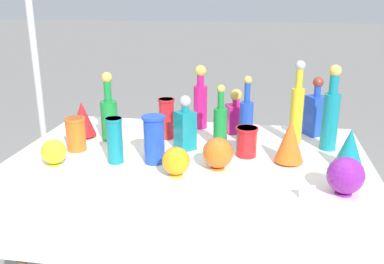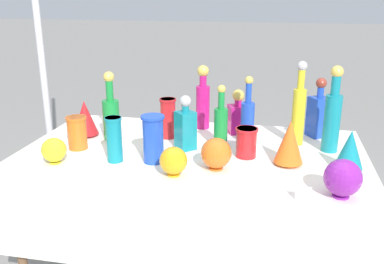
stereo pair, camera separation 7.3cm
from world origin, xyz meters
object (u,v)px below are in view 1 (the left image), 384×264
object	(u,v)px
tall_bottle_2	(331,114)
slender_vase_4	(247,141)
fluted_vase_2	(350,147)
tall_bottle_4	(246,118)
slender_vase_3	(154,138)
cardboard_box_behind_left	(240,163)
tall_bottle_0	(297,109)
square_decanter_2	(315,112)
slender_vase_2	(167,117)
square_decanter_0	(185,126)
tall_bottle_3	(200,100)
round_bowl_2	(345,176)
round_bowl_1	(54,152)
slender_vase_0	(76,133)
canopy_pole	(35,61)
tall_bottle_5	(220,123)
tall_bottle_1	(109,115)
round_bowl_3	(176,161)
square_decanter_1	(235,115)
fluted_vase_1	(82,119)
round_bowl_0	(218,153)
slender_vase_1	(115,139)
fluted_vase_0	(290,141)

from	to	relation	value
tall_bottle_2	slender_vase_4	xyz separation A→B (m)	(-0.39, -0.16, -0.10)
fluted_vase_2	tall_bottle_4	bearing A→B (deg)	150.53
slender_vase_3	cardboard_box_behind_left	size ratio (longest dim) A/B	0.46
tall_bottle_0	square_decanter_2	xyz separation A→B (m)	(0.11, 0.15, -0.05)
slender_vase_2	square_decanter_0	bearing A→B (deg)	-49.69
tall_bottle_3	round_bowl_2	bearing A→B (deg)	-47.90
tall_bottle_2	round_bowl_2	distance (m)	0.52
tall_bottle_0	square_decanter_2	size ratio (longest dim) A/B	1.33
slender_vase_2	round_bowl_2	distance (m)	0.99
round_bowl_1	cardboard_box_behind_left	xyz separation A→B (m)	(0.77, 1.52, -0.62)
slender_vase_0	slender_vase_2	bearing A→B (deg)	32.70
tall_bottle_2	cardboard_box_behind_left	distance (m)	1.41
tall_bottle_3	cardboard_box_behind_left	bearing A→B (deg)	76.91
tall_bottle_0	round_bowl_2	distance (m)	0.60
canopy_pole	tall_bottle_5	bearing A→B (deg)	-20.61
slender_vase_2	slender_vase_4	world-z (taller)	slender_vase_2
fluted_vase_2	round_bowl_1	world-z (taller)	fluted_vase_2
tall_bottle_1	slender_vase_4	world-z (taller)	tall_bottle_1
tall_bottle_4	square_decanter_2	bearing A→B (deg)	26.72
slender_vase_4	round_bowl_2	bearing A→B (deg)	-41.31
square_decanter_0	round_bowl_3	bearing A→B (deg)	-86.52
square_decanter_0	canopy_pole	distance (m)	1.19
slender_vase_4	round_bowl_3	xyz separation A→B (m)	(-0.28, -0.28, -0.01)
square_decanter_2	round_bowl_2	size ratio (longest dim) A/B	2.11
tall_bottle_2	square_decanter_2	xyz separation A→B (m)	(-0.04, 0.22, -0.05)
tall_bottle_4	slender_vase_4	distance (m)	0.21
tall_bottle_4	square_decanter_1	distance (m)	0.17
slender_vase_0	fluted_vase_1	size ratio (longest dim) A/B	0.85
tall_bottle_3	round_bowl_0	distance (m)	0.61
tall_bottle_3	tall_bottle_0	bearing A→B (deg)	-18.10
round_bowl_3	round_bowl_1	bearing A→B (deg)	177.66
canopy_pole	slender_vase_4	bearing A→B (deg)	-22.63
slender_vase_2	slender_vase_4	distance (m)	0.48
tall_bottle_2	fluted_vase_2	distance (m)	0.25
round_bowl_3	cardboard_box_behind_left	xyz separation A→B (m)	(0.20, 1.54, -0.63)
slender_vase_3	round_bowl_3	xyz separation A→B (m)	(0.13, -0.13, -0.05)
tall_bottle_0	round_bowl_3	size ratio (longest dim) A/B	3.34
tall_bottle_3	slender_vase_1	xyz separation A→B (m)	(-0.31, -0.58, -0.05)
tall_bottle_3	slender_vase_2	distance (m)	0.26
square_decanter_2	round_bowl_3	xyz separation A→B (m)	(-0.63, -0.66, -0.06)
slender_vase_4	cardboard_box_behind_left	distance (m)	1.41
slender_vase_0	cardboard_box_behind_left	distance (m)	1.65
slender_vase_3	fluted_vase_2	distance (m)	0.87
square_decanter_0	tall_bottle_1	bearing A→B (deg)	169.95
tall_bottle_2	slender_vase_3	xyz separation A→B (m)	(-0.81, -0.31, -0.06)
tall_bottle_3	fluted_vase_0	world-z (taller)	tall_bottle_3
tall_bottle_1	canopy_pole	size ratio (longest dim) A/B	0.13
fluted_vase_2	round_bowl_0	bearing A→B (deg)	-168.94
tall_bottle_3	fluted_vase_1	world-z (taller)	tall_bottle_3
tall_bottle_0	fluted_vase_0	distance (m)	0.30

